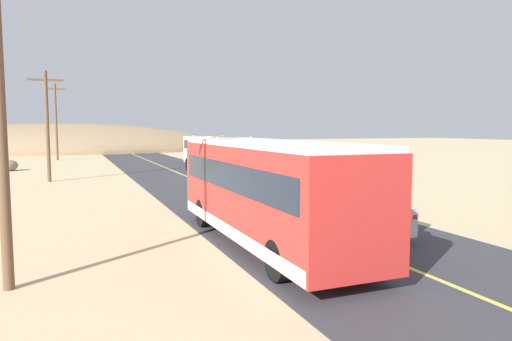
{
  "coord_description": "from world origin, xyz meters",
  "views": [
    {
      "loc": [
        -8.0,
        -14.6,
        3.61
      ],
      "look_at": [
        0.0,
        5.03,
        1.64
      ],
      "focal_mm": 32.03,
      "sensor_mm": 36.0,
      "label": 1
    }
  ],
  "objects_px": {
    "bus": "(266,189)",
    "boulder_near_shoulder": "(9,165)",
    "suv_near": "(351,202)",
    "power_pole_far": "(56,119)",
    "livestock_truck": "(208,151)",
    "power_pole_mid": "(47,122)"
  },
  "relations": [
    {
      "from": "bus",
      "to": "suv_near",
      "type": "bearing_deg",
      "value": 7.35
    },
    {
      "from": "bus",
      "to": "boulder_near_shoulder",
      "type": "relative_size",
      "value": 6.52
    },
    {
      "from": "power_pole_far",
      "to": "bus",
      "type": "bearing_deg",
      "value": -80.98
    },
    {
      "from": "suv_near",
      "to": "livestock_truck",
      "type": "relative_size",
      "value": 0.48
    },
    {
      "from": "boulder_near_shoulder",
      "to": "suv_near",
      "type": "bearing_deg",
      "value": -65.68
    },
    {
      "from": "bus",
      "to": "power_pole_far",
      "type": "bearing_deg",
      "value": 99.02
    },
    {
      "from": "bus",
      "to": "power_pole_mid",
      "type": "xyz_separation_m",
      "value": [
        -6.9,
        21.02,
        2.25
      ]
    },
    {
      "from": "suv_near",
      "to": "boulder_near_shoulder",
      "type": "bearing_deg",
      "value": 114.32
    },
    {
      "from": "suv_near",
      "to": "power_pole_mid",
      "type": "bearing_deg",
      "value": 116.59
    },
    {
      "from": "power_pole_far",
      "to": "boulder_near_shoulder",
      "type": "distance_m",
      "value": 13.68
    },
    {
      "from": "suv_near",
      "to": "power_pole_far",
      "type": "bearing_deg",
      "value": 103.46
    },
    {
      "from": "livestock_truck",
      "to": "bus",
      "type": "height_order",
      "value": "bus"
    },
    {
      "from": "bus",
      "to": "power_pole_far",
      "type": "distance_m",
      "value": 44.11
    },
    {
      "from": "bus",
      "to": "power_pole_mid",
      "type": "height_order",
      "value": "power_pole_mid"
    },
    {
      "from": "bus",
      "to": "power_pole_far",
      "type": "height_order",
      "value": "power_pole_far"
    },
    {
      "from": "power_pole_mid",
      "to": "power_pole_far",
      "type": "distance_m",
      "value": 22.46
    },
    {
      "from": "livestock_truck",
      "to": "power_pole_far",
      "type": "height_order",
      "value": "power_pole_far"
    },
    {
      "from": "bus",
      "to": "boulder_near_shoulder",
      "type": "xyz_separation_m",
      "value": [
        -10.36,
        30.9,
        -1.28
      ]
    },
    {
      "from": "power_pole_mid",
      "to": "power_pole_far",
      "type": "bearing_deg",
      "value": 90.0
    },
    {
      "from": "power_pole_mid",
      "to": "boulder_near_shoulder",
      "type": "height_order",
      "value": "power_pole_mid"
    },
    {
      "from": "livestock_truck",
      "to": "power_pole_far",
      "type": "xyz_separation_m",
      "value": [
        -11.66,
        20.76,
        2.8
      ]
    },
    {
      "from": "livestock_truck",
      "to": "boulder_near_shoulder",
      "type": "relative_size",
      "value": 6.33
    }
  ]
}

